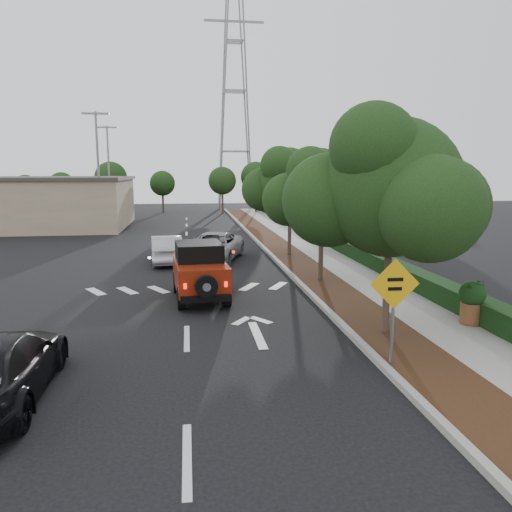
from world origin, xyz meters
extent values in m
plane|color=black|center=(0.00, 0.00, 0.00)|extent=(120.00, 120.00, 0.00)
cube|color=#9E9B93|center=(4.60, 12.00, 0.07)|extent=(0.20, 70.00, 0.15)
cube|color=black|center=(5.60, 12.00, 0.06)|extent=(1.80, 70.00, 0.12)
cube|color=gray|center=(7.50, 12.00, 0.06)|extent=(2.00, 70.00, 0.12)
cube|color=black|center=(8.90, 12.00, 0.40)|extent=(0.80, 70.00, 0.80)
cylinder|color=black|center=(-0.35, 5.48, 0.39)|extent=(0.33, 0.80, 0.78)
cylinder|color=black|center=(1.17, 5.59, 0.39)|extent=(0.33, 0.80, 0.78)
cylinder|color=black|center=(-0.17, 3.02, 0.39)|extent=(0.33, 0.80, 0.78)
cylinder|color=black|center=(1.35, 3.13, 0.39)|extent=(0.33, 0.80, 0.78)
cube|color=maroon|center=(0.50, 4.31, 0.93)|extent=(2.03, 3.75, 0.98)
cube|color=black|center=(0.48, 4.60, 1.73)|extent=(1.77, 2.11, 0.63)
cube|color=maroon|center=(0.40, 5.68, 0.85)|extent=(1.62, 1.13, 0.80)
cube|color=black|center=(0.64, 2.42, 0.49)|extent=(1.68, 0.30, 0.22)
cylinder|color=black|center=(0.65, 2.28, 0.93)|extent=(0.76, 0.27, 0.74)
cube|color=#FF190C|center=(-0.03, 2.43, 0.93)|extent=(0.10, 0.05, 0.18)
cube|color=#FF190C|center=(1.31, 2.53, 0.93)|extent=(0.10, 0.05, 0.18)
imported|color=#989B9F|center=(1.41, 12.28, 0.72)|extent=(3.83, 5.68, 1.45)
imported|color=#B1B3B9|center=(-1.00, 11.95, 0.70)|extent=(1.83, 4.37, 1.41)
imported|color=#96979D|center=(-10.28, 25.74, 0.66)|extent=(4.18, 2.94, 1.32)
cylinder|color=slate|center=(4.80, -2.81, 1.28)|extent=(0.08, 0.08, 2.30)
cube|color=#E8AC0C|center=(4.80, -2.85, 2.05)|extent=(1.18, 0.07, 1.18)
cube|color=black|center=(4.80, -2.87, 2.16)|extent=(0.37, 0.02, 0.08)
cube|color=black|center=(4.80, -2.87, 1.94)|extent=(0.33, 0.02, 0.08)
cylinder|color=brown|center=(8.40, -0.18, 0.45)|extent=(0.68, 0.68, 0.63)
sphere|color=black|center=(8.40, -0.18, 1.04)|extent=(0.78, 0.78, 0.78)
imported|color=black|center=(8.40, -0.18, 1.13)|extent=(0.71, 0.63, 0.74)
camera|label=1|loc=(0.10, -13.51, 4.61)|focal=35.00mm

